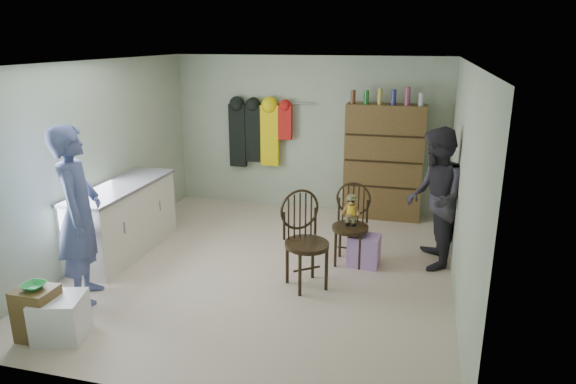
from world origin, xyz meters
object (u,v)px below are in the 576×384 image
(chair_front, at_px, (351,218))
(chair_far, at_px, (304,236))
(counter, at_px, (123,219))
(dresser, at_px, (384,162))

(chair_front, height_order, chair_far, chair_far)
(chair_front, bearing_deg, chair_far, -117.70)
(counter, xyz_separation_m, chair_far, (2.53, -0.31, 0.13))
(counter, xyz_separation_m, dresser, (3.20, 2.30, 0.44))
(counter, xyz_separation_m, chair_front, (2.96, 0.45, 0.12))
(counter, bearing_deg, chair_far, -7.10)
(chair_far, xyz_separation_m, dresser, (0.67, 2.61, 0.31))
(chair_far, bearing_deg, dresser, 36.90)
(counter, distance_m, chair_front, 2.99)
(counter, distance_m, chair_far, 2.55)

